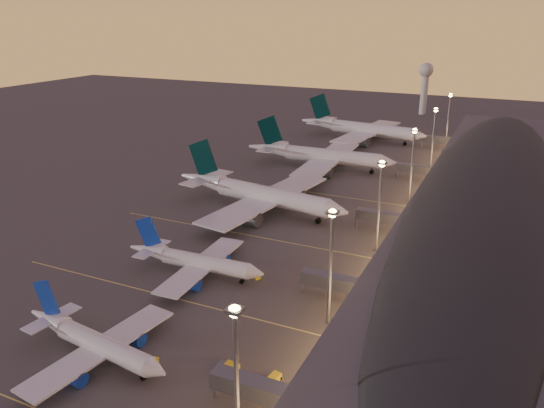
{
  "coord_description": "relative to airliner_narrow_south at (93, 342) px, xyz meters",
  "views": [
    {
      "loc": [
        66.1,
        -93.15,
        62.07
      ],
      "look_at": [
        2.0,
        45.0,
        7.0
      ],
      "focal_mm": 35.0,
      "sensor_mm": 36.0,
      "label": 1
    }
  ],
  "objects": [
    {
      "name": "airliner_wide_mid",
      "position": [
        -6.48,
        142.09,
        1.98
      ],
      "size": [
        65.27,
        59.33,
        20.92
      ],
      "rotation": [
        0.0,
        0.0,
        0.03
      ],
      "color": "silver",
      "rests_on": "ground"
    },
    {
      "name": "radar_tower",
      "position": [
        10.62,
        289.88,
        18.47
      ],
      "size": [
        9.0,
        9.0,
        32.5
      ],
      "color": "silver",
      "rests_on": "ground"
    },
    {
      "name": "baggage_tug_b",
      "position": [
        25.12,
        7.7,
        -2.85
      ],
      "size": [
        4.13,
        2.01,
        1.2
      ],
      "rotation": [
        0.0,
        0.0,
        -0.08
      ],
      "color": "yellow",
      "rests_on": "ground"
    },
    {
      "name": "terminal_building",
      "position": [
        62.45,
        102.35,
        5.38
      ],
      "size": [
        56.35,
        255.0,
        17.46
      ],
      "color": "#47474B",
      "rests_on": "ground"
    },
    {
      "name": "airliner_narrow_north",
      "position": [
        -1.4,
        37.22,
        0.13
      ],
      "size": [
        38.16,
        34.04,
        13.66
      ],
      "rotation": [
        0.0,
        0.0,
        0.04
      ],
      "color": "silver",
      "rests_on": "ground"
    },
    {
      "name": "airliner_narrow_south",
      "position": [
        0.0,
        0.0,
        0.0
      ],
      "size": [
        36.85,
        33.16,
        13.16
      ],
      "rotation": [
        0.0,
        0.0,
        -0.13
      ],
      "color": "silver",
      "rests_on": "ground"
    },
    {
      "name": "airliner_wide_far",
      "position": [
        -5.38,
        201.22,
        2.29
      ],
      "size": [
        69.06,
        63.48,
        22.11
      ],
      "rotation": [
        0.0,
        0.0,
        -0.14
      ],
      "color": "silver",
      "rests_on": "ground"
    },
    {
      "name": "airliner_wide_near",
      "position": [
        -7.66,
        85.72,
        2.09
      ],
      "size": [
        66.55,
        61.26,
        21.32
      ],
      "rotation": [
        0.0,
        0.0,
        -0.15
      ],
      "color": "silver",
      "rests_on": "ground"
    },
    {
      "name": "baggage_tug_c",
      "position": [
        13.14,
        42.04,
        -2.87
      ],
      "size": [
        4.07,
        3.37,
        1.16
      ],
      "rotation": [
        0.0,
        0.0,
        -0.57
      ],
      "color": "yellow",
      "rests_on": "ground"
    },
    {
      "name": "baggage_tug_a",
      "position": [
        10.68,
        3.02,
        -2.95
      ],
      "size": [
        3.47,
        1.87,
        0.98
      ],
      "rotation": [
        0.0,
        0.0,
        0.17
      ],
      "color": "yellow",
      "rests_on": "ground"
    },
    {
      "name": "lane_markings",
      "position": [
        0.62,
        69.88,
        -3.39
      ],
      "size": [
        90.0,
        180.36,
        0.0
      ],
      "color": "#D8C659",
      "rests_on": "ground"
    },
    {
      "name": "ground",
      "position": [
        0.62,
        29.88,
        -3.4
      ],
      "size": [
        700.0,
        700.0,
        0.0
      ],
      "primitive_type": "plane",
      "color": "#44413E"
    },
    {
      "name": "light_masts",
      "position": [
        36.62,
        94.88,
        14.15
      ],
      "size": [
        2.2,
        217.2,
        25.9
      ],
      "color": "slate",
      "rests_on": "ground"
    },
    {
      "name": "baggage_tug_d",
      "position": [
        33.99,
        7.61,
        -2.87
      ],
      "size": [
        2.21,
        4.12,
        1.17
      ],
      "rotation": [
        0.0,
        0.0,
        1.4
      ],
      "color": "yellow",
      "rests_on": "ground"
    }
  ]
}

